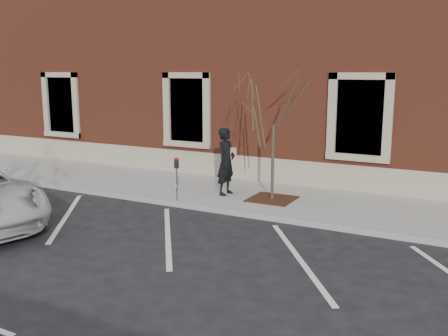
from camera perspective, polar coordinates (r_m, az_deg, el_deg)
The scene contains 9 objects.
ground at distance 13.55m, azimuth -1.19°, elevation -5.00°, with size 120.00×120.00×0.00m, color #28282B.
sidewalk_near at distance 15.04m, azimuth 2.05°, elevation -3.10°, with size 40.00×3.50×0.15m, color #9A9890.
curb_near at distance 13.49m, azimuth -1.29°, elevation -4.74°, with size 40.00×0.12×0.15m, color #9E9E99.
parking_stripes at distance 11.77m, azimuth -6.44°, elevation -7.56°, with size 28.00×4.40×0.01m, color silver, non-canonical shape.
building_civic at distance 20.15m, azimuth 9.73°, elevation 11.58°, with size 40.00×8.62×8.00m.
man at distance 14.60m, azimuth 0.25°, elevation 0.76°, with size 0.72×0.47×1.98m, color black.
parking_meter at distance 14.06m, azimuth -5.44°, elevation -0.33°, with size 0.11×0.08×1.20m.
tree_grate at distance 14.27m, azimuth 5.50°, elevation -3.54°, with size 1.23×1.23×0.03m, color #482017.
sapling at distance 13.85m, azimuth 5.71°, elevation 7.33°, with size 2.33×2.33×3.88m.
Camera 1 is at (6.34, -11.39, 3.73)m, focal length 40.00 mm.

